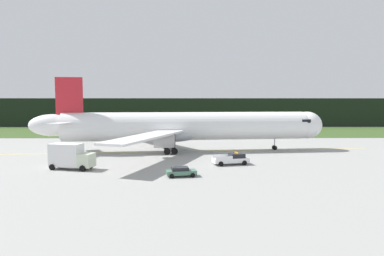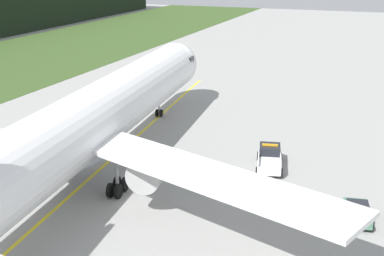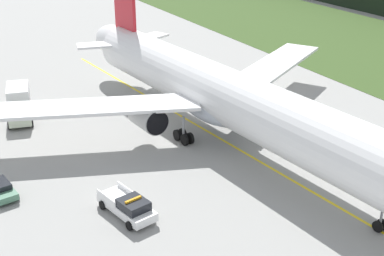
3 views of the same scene
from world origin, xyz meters
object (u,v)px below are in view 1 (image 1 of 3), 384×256
object	(u,v)px
ops_pickup_truck	(232,159)
staff_car	(181,171)
airliner	(185,127)
catering_truck	(70,156)

from	to	relation	value
ops_pickup_truck	staff_car	bearing A→B (deg)	-133.07
airliner	catering_truck	bearing A→B (deg)	-133.50
airliner	ops_pickup_truck	size ratio (longest dim) A/B	9.75
ops_pickup_truck	catering_truck	bearing A→B (deg)	-171.87
ops_pickup_truck	airliner	bearing A→B (deg)	118.62
ops_pickup_truck	catering_truck	world-z (taller)	catering_truck
catering_truck	staff_car	bearing A→B (deg)	-16.76
catering_truck	staff_car	xyz separation A→B (m)	(16.60, -5.00, -1.28)
airliner	catering_truck	size ratio (longest dim) A/B	8.58
airliner	catering_truck	xyz separation A→B (m)	(-16.81, -17.71, -2.98)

